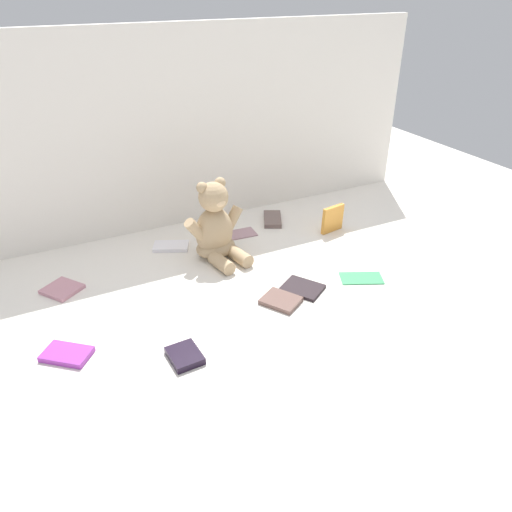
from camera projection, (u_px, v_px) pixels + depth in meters
ground_plane at (248, 267)px, 1.63m from camera, size 3.20×3.20×0.00m
backdrop_drape at (195, 129)px, 1.79m from camera, size 1.86×0.03×0.72m
teddy_bear at (216, 229)px, 1.65m from camera, size 0.23×0.22×0.28m
book_case_0 at (171, 246)px, 1.75m from camera, size 0.14×0.12×0.01m
book_case_1 at (302, 288)px, 1.51m from camera, size 0.14×0.15×0.01m
book_case_2 at (333, 219)px, 1.84m from camera, size 0.10×0.03×0.10m
book_case_3 at (242, 233)px, 1.84m from camera, size 0.11×0.08×0.01m
book_case_4 at (185, 356)px, 1.24m from camera, size 0.08×0.10×0.02m
book_case_5 at (280, 301)px, 1.45m from camera, size 0.13×0.14×0.01m
book_case_6 at (272, 219)px, 1.93m from camera, size 0.12×0.15×0.02m
book_case_7 at (67, 354)px, 1.25m from camera, size 0.14×0.13×0.02m
book_case_8 at (361, 278)px, 1.57m from camera, size 0.15×0.12×0.01m
book_case_9 at (62, 289)px, 1.51m from camera, size 0.14×0.14×0.01m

